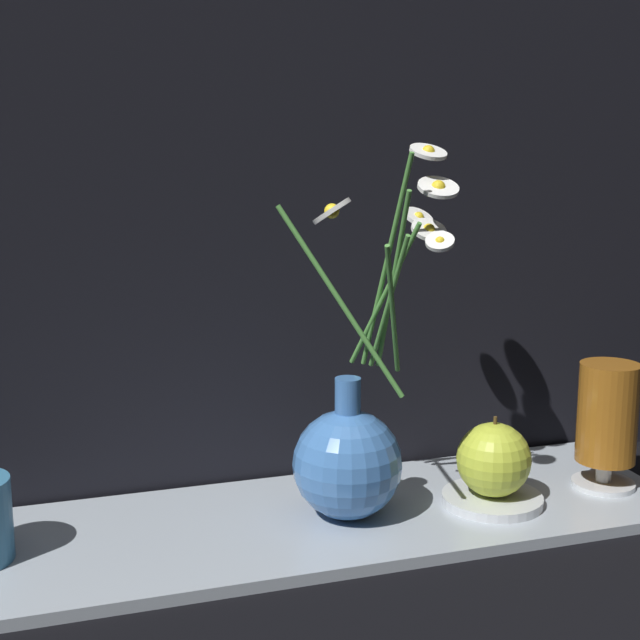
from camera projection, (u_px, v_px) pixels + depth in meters
ground_plane at (310, 527)px, 0.93m from camera, size 6.00×6.00×0.00m
shelf at (310, 522)px, 0.93m from camera, size 0.81×0.24×0.01m
vase_with_flowers at (350, 453)px, 0.92m from camera, size 0.20×0.20×0.38m
tea_glass at (607, 417)px, 1.00m from camera, size 0.07×0.07×0.14m
saucer_plate at (492, 499)px, 0.97m from camera, size 0.11×0.11×0.01m
orange_fruit at (494, 460)px, 0.96m from camera, size 0.08×0.08×0.09m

